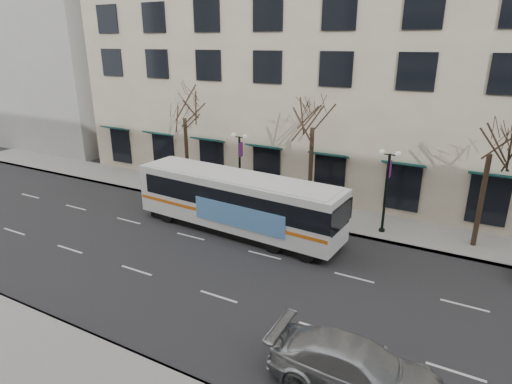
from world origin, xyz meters
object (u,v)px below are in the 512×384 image
Objects in this scene: tree_far_mid at (313,112)px; lamp_post_left at (240,166)px; tree_far_left at (184,105)px; lamp_post_right at (386,188)px; silver_car at (357,369)px; tree_far_right at (493,136)px; city_bus at (238,201)px.

tree_far_mid is 6.40m from lamp_post_left.
tree_far_mid reaches higher than tree_far_left.
lamp_post_right reaches higher than silver_car.
tree_far_mid is 1.06× the size of tree_far_right.
tree_far_mid is (10.00, 0.00, 0.21)m from tree_far_left.
lamp_post_left is at bearing -173.15° from tree_far_mid.
tree_far_mid is at bearing 6.85° from lamp_post_left.
lamp_post_right is (15.01, -0.60, -3.75)m from tree_far_left.
city_bus is (-2.85, -4.48, -4.93)m from tree_far_mid.
tree_far_left is at bearing 151.93° from city_bus.
lamp_post_left reaches higher than silver_car.
lamp_post_left is 0.87× the size of silver_car.
city_bus is at bearing -122.46° from tree_far_mid.
city_bus reaches higher than silver_car.
lamp_post_right is at bearing 8.54° from silver_car.
tree_far_right is 1.55× the size of lamp_post_right.
tree_far_left reaches higher than tree_far_right.
tree_far_right is 14.98m from silver_car.
lamp_post_left is at bearing 42.34° from silver_car.
tree_far_mid is at bearing 0.00° from tree_far_left.
silver_car is at bearing -38.52° from city_bus.
tree_far_mid is 10.01m from tree_far_right.
tree_far_left is 20.00m from tree_far_right.
tree_far_left is at bearing 50.93° from silver_car.
silver_car is at bearing -38.51° from tree_far_left.
tree_far_mid is at bearing 180.00° from tree_far_right.
tree_far_left is 9.67m from city_bus.
lamp_post_left is 17.87m from silver_car.
silver_car is at bearing -80.90° from lamp_post_right.
tree_far_right is at bearing 2.29° from lamp_post_left.
lamp_post_right is at bearing -173.15° from tree_far_right.
tree_far_right is at bearing 23.23° from city_bus.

